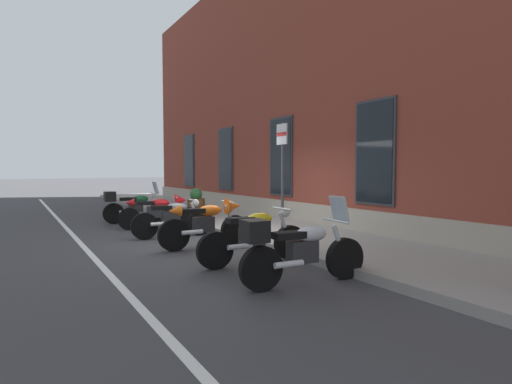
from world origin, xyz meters
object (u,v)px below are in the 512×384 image
object	(u,v)px
parking_sign	(282,165)
barrel_planter	(196,204)
motorcycle_silver_touring	(299,249)
motorcycle_grey_naked	(173,218)
motorcycle_orange_sport	(209,221)
motorcycle_yellow_naked	(255,237)
motorcycle_green_touring	(133,206)
motorcycle_red_sport	(159,210)

from	to	relation	value
parking_sign	barrel_planter	bearing A→B (deg)	177.94
parking_sign	motorcycle_silver_touring	bearing A→B (deg)	-30.13
motorcycle_silver_touring	barrel_planter	world-z (taller)	motorcycle_silver_touring
motorcycle_grey_naked	motorcycle_orange_sport	size ratio (longest dim) A/B	0.98
motorcycle_yellow_naked	parking_sign	bearing A→B (deg)	127.98
motorcycle_green_touring	motorcycle_grey_naked	world-z (taller)	motorcycle_green_touring
motorcycle_silver_touring	parking_sign	xyz separation A→B (m)	(-2.47, 1.43, 1.25)
motorcycle_green_touring	barrel_planter	distance (m)	1.98
motorcycle_yellow_naked	motorcycle_silver_touring	size ratio (longest dim) A/B	1.04
motorcycle_red_sport	parking_sign	distance (m)	4.47
motorcycle_red_sport	parking_sign	world-z (taller)	parking_sign
motorcycle_silver_touring	motorcycle_orange_sport	bearing A→B (deg)	178.54
motorcycle_orange_sport	parking_sign	xyz separation A→B (m)	(0.83, 1.35, 1.22)
motorcycle_red_sport	motorcycle_silver_touring	size ratio (longest dim) A/B	0.97
motorcycle_red_sport	motorcycle_silver_touring	bearing A→B (deg)	-0.18
motorcycle_green_touring	motorcycle_red_sport	xyz separation A→B (m)	(1.74, 0.28, 0.00)
motorcycle_green_touring	motorcycle_grey_naked	bearing A→B (deg)	2.35
motorcycle_green_touring	motorcycle_grey_naked	distance (m)	3.31
motorcycle_yellow_naked	parking_sign	size ratio (longest dim) A/B	0.86
motorcycle_green_touring	motorcycle_orange_sport	xyz separation A→B (m)	(4.97, 0.34, 0.03)
motorcycle_red_sport	motorcycle_grey_naked	world-z (taller)	motorcycle_red_sport
motorcycle_orange_sport	barrel_planter	distance (m)	4.62
motorcycle_orange_sport	motorcycle_silver_touring	size ratio (longest dim) A/B	1.00
motorcycle_green_touring	parking_sign	distance (m)	6.16
motorcycle_green_touring	motorcycle_red_sport	bearing A→B (deg)	9.18
motorcycle_green_touring	motorcycle_orange_sport	distance (m)	4.98
motorcycle_orange_sport	barrel_planter	xyz separation A→B (m)	(-4.36, 1.54, -0.03)
motorcycle_green_touring	motorcycle_silver_touring	world-z (taller)	motorcycle_silver_touring
motorcycle_red_sport	motorcycle_grey_naked	bearing A→B (deg)	-5.27
motorcycle_red_sport	motorcycle_yellow_naked	world-z (taller)	motorcycle_yellow_naked
motorcycle_green_touring	motorcycle_orange_sport	size ratio (longest dim) A/B	1.00
motorcycle_red_sport	motorcycle_grey_naked	distance (m)	1.58
motorcycle_green_touring	motorcycle_orange_sport	world-z (taller)	motorcycle_green_touring
parking_sign	motorcycle_orange_sport	bearing A→B (deg)	-121.42
motorcycle_silver_touring	barrel_planter	xyz separation A→B (m)	(-7.66, 1.62, 0.01)
barrel_planter	motorcycle_grey_naked	bearing A→B (deg)	-32.88
parking_sign	motorcycle_yellow_naked	bearing A→B (deg)	-52.02
motorcycle_silver_touring	parking_sign	bearing A→B (deg)	149.87
motorcycle_orange_sport	motorcycle_silver_touring	xyz separation A→B (m)	(3.30, -0.08, -0.03)
motorcycle_yellow_naked	motorcycle_silver_touring	bearing A→B (deg)	-6.09
parking_sign	barrel_planter	xyz separation A→B (m)	(-5.19, 0.19, -1.24)
motorcycle_silver_touring	motorcycle_grey_naked	bearing A→B (deg)	-178.56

